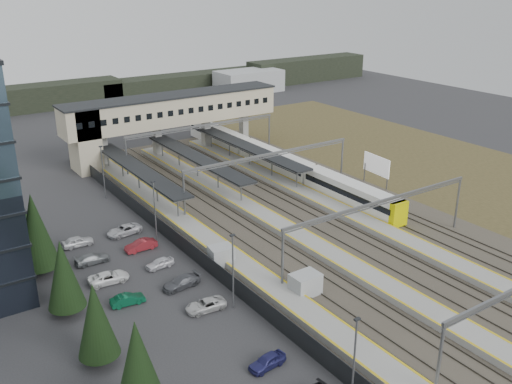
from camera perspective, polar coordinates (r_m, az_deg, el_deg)
ground at (r=67.68m, az=-0.07°, el=-6.46°), size 220.00×220.00×0.00m
conifer_row at (r=54.23m, az=-17.57°, el=-9.16°), size 4.42×49.82×9.50m
car_park at (r=58.38m, az=-8.15°, el=-10.84°), size 10.64×44.87×1.30m
lampposts at (r=63.11m, az=-6.76°, el=-4.35°), size 0.50×53.25×8.07m
fence at (r=68.19m, az=-6.99°, el=-5.47°), size 0.08×90.00×2.00m
relay_cabin_near at (r=59.65m, az=4.94°, el=-9.23°), size 3.02×2.25×2.48m
relay_cabin_far at (r=65.19m, az=-3.50°, el=-6.44°), size 2.89×2.52×2.41m
rail_corridor at (r=76.16m, az=3.67°, el=-3.01°), size 34.00×90.00×0.92m
canopies at (r=91.06m, az=-5.92°, el=3.42°), size 23.10×30.00×3.28m
footbridge at (r=103.34m, az=-9.66°, el=7.65°), size 40.40×6.40×11.20m
gantries at (r=74.17m, az=6.34°, el=0.98°), size 28.40×62.28×7.17m
train at (r=95.44m, az=2.01°, el=3.08°), size 2.67×55.67×3.36m
billboard at (r=90.51m, az=11.95°, el=2.57°), size 0.65×5.87×4.97m
scrub_east at (r=100.73m, az=19.99°, el=1.64°), size 34.00×120.00×0.06m
treeline_far at (r=155.85m, az=-12.02°, el=10.05°), size 170.00×19.00×7.00m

